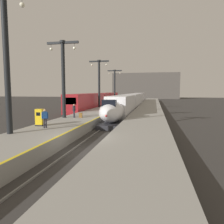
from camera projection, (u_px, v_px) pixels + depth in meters
name	position (u px, v px, depth m)	size (l,w,h in m)	color
ground_plane	(82.00, 152.00, 15.18)	(260.00, 260.00, 0.00)	#33302D
platform_left	(105.00, 111.00, 40.06)	(4.80, 110.00, 1.05)	gray
platform_right	(148.00, 112.00, 38.47)	(4.80, 110.00, 1.05)	gray
platform_left_safety_stripe	(117.00, 108.00, 39.56)	(0.20, 107.80, 0.01)	yellow
rail_main_left	(125.00, 112.00, 42.15)	(0.08, 110.00, 0.12)	slate
rail_main_right	(132.00, 113.00, 41.85)	(0.08, 110.00, 0.12)	slate
rail_secondary_left	(86.00, 112.00, 43.73)	(0.08, 110.00, 0.12)	slate
rail_secondary_right	(93.00, 112.00, 43.44)	(0.08, 110.00, 0.12)	slate
highspeed_train_main	(132.00, 101.00, 49.38)	(2.92, 56.22, 3.60)	silver
regional_train_adjacent	(99.00, 100.00, 51.04)	(2.85, 36.60, 3.80)	maroon
station_column_near	(6.00, 52.00, 15.77)	(4.00, 0.68, 10.41)	black
station_column_mid	(63.00, 72.00, 25.67)	(4.00, 0.68, 9.32)	black
station_column_far	(99.00, 79.00, 42.27)	(4.00, 0.68, 9.40)	black
station_column_distant	(115.00, 83.00, 58.73)	(4.00, 0.68, 9.10)	black
passenger_near_edge	(74.00, 110.00, 25.93)	(0.45, 0.42, 1.69)	#23232D
passenger_mid_platform	(45.00, 117.00, 18.81)	(0.48, 0.40, 1.69)	#23232D
rolling_suitcase	(81.00, 115.00, 26.10)	(0.40, 0.22, 0.98)	brown
ticket_machine_yellow	(40.00, 118.00, 19.97)	(0.76, 0.62, 1.60)	yellow
terminus_back_wall	(145.00, 86.00, 113.97)	(36.00, 2.00, 14.00)	#4C4742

